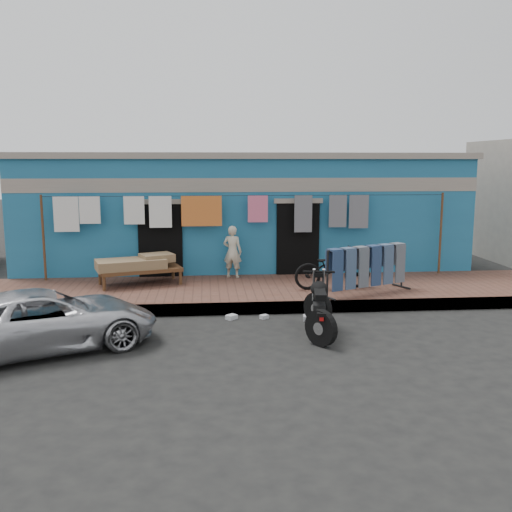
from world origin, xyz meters
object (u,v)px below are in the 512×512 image
at_px(motorcycle, 319,305).
at_px(charpoy, 140,271).
at_px(car, 46,319).
at_px(jeans_rack, 366,269).
at_px(bicycle, 333,264).
at_px(seated_person, 232,252).

relative_size(motorcycle, charpoy, 0.81).
bearing_deg(car, jeans_rack, -91.76).
xyz_separation_m(bicycle, motorcycle, (-0.84, -2.68, -0.28)).
distance_m(car, charpoy, 4.09).
distance_m(seated_person, charpoy, 2.34).
bearing_deg(bicycle, seated_person, 50.02).
bearing_deg(bicycle, motorcycle, 155.90).
bearing_deg(motorcycle, car, -165.97).
bearing_deg(charpoy, car, -106.01).
bearing_deg(bicycle, charpoy, 72.90).
height_order(charpoy, jeans_rack, jeans_rack).
bearing_deg(car, motorcycle, -109.38).
distance_m(bicycle, jeans_rack, 0.81).
xyz_separation_m(charpoy, jeans_rack, (5.10, -1.30, 0.20)).
bearing_deg(seated_person, motorcycle, 128.36).
height_order(seated_person, jeans_rack, seated_person).
xyz_separation_m(bicycle, charpoy, (-4.45, 0.82, -0.24)).
distance_m(seated_person, motorcycle, 4.38).
height_order(bicycle, motorcycle, bicycle).
height_order(car, bicycle, bicycle).
xyz_separation_m(car, charpoy, (1.13, 3.93, 0.06)).
relative_size(car, charpoy, 1.71).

